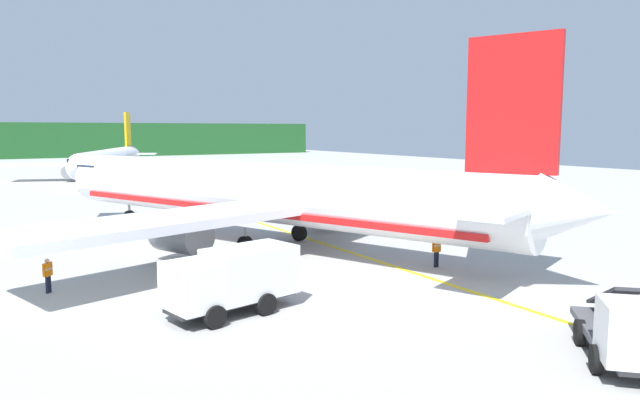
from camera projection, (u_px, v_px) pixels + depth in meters
The scene contains 7 objects.
airliner_foreground at pixel (262, 194), 37.54m from camera, with size 33.42×39.74×11.90m.
airliner_mid_apron at pixel (110, 161), 85.05m from camera, with size 28.84×34.27×10.31m.
service_truck_catering at pixel (233, 278), 23.76m from camera, with size 5.77×3.25×2.63m.
service_truck_pushback at pixel (631, 332), 18.22m from camera, with size 5.43×5.52×2.53m.
crew_marshaller at pixel (437, 249), 31.82m from camera, with size 0.63×0.23×1.73m.
crew_loader_left at pixel (48, 273), 26.81m from camera, with size 0.47×0.49×1.61m.
apron_guide_line at pixel (348, 252), 35.98m from camera, with size 0.30×60.00×0.01m, color yellow.
Camera 1 is at (13.94, -14.84, 7.49)m, focal length 32.79 mm.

